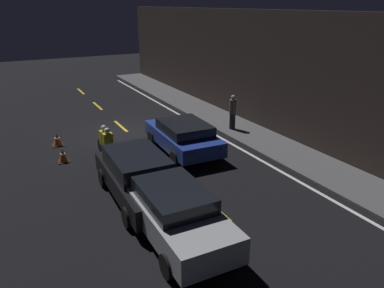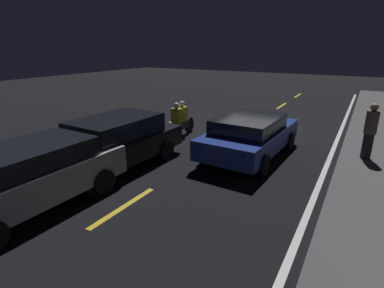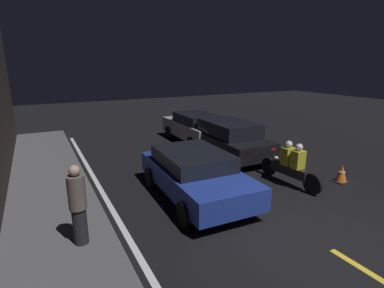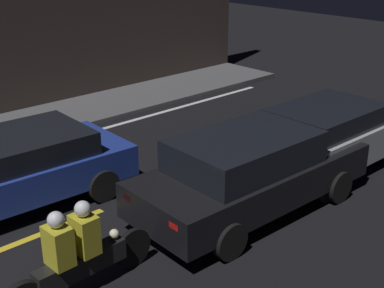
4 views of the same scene
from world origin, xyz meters
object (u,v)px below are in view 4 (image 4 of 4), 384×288
(van_black, at_px, (250,171))
(hatchback_silver, at_px, (329,135))
(sedan_blue, at_px, (15,168))
(motorcycle, at_px, (76,255))

(van_black, distance_m, hatchback_silver, 2.52)
(hatchback_silver, bearing_deg, sedan_blue, 152.44)
(van_black, bearing_deg, motorcycle, -177.78)
(van_black, bearing_deg, sedan_blue, 135.43)
(sedan_blue, height_order, van_black, van_black)
(motorcycle, bearing_deg, sedan_blue, 76.29)
(van_black, height_order, hatchback_silver, van_black)
(sedan_blue, xyz_separation_m, van_black, (2.88, -3.02, 0.06))
(van_black, bearing_deg, hatchback_silver, 3.51)
(van_black, xyz_separation_m, hatchback_silver, (2.52, 0.08, -0.01))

